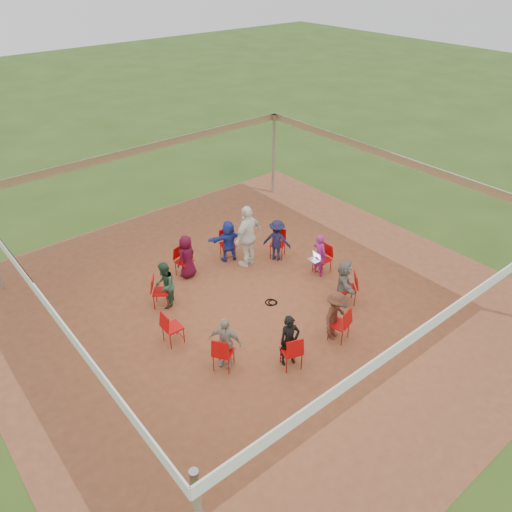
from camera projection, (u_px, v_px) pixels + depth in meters
ground at (255, 304)px, 13.32m from camera, size 80.00×80.00×0.00m
dirt_patch at (255, 303)px, 13.31m from camera, size 13.00×13.00×0.00m
tent at (255, 226)px, 12.05m from camera, size 10.33×10.33×3.00m
chair_0 at (322, 259)px, 14.34m from camera, size 0.45×0.43×0.90m
chair_1 at (278, 244)px, 15.07m from camera, size 0.60×0.59×0.90m
chair_2 at (228, 245)px, 15.03m from camera, size 0.54×0.56×0.90m
chair_3 at (184, 261)px, 14.25m from camera, size 0.53×0.54×0.90m
chair_4 at (161, 292)px, 13.02m from camera, size 0.61×0.60×0.90m
chair_5 at (173, 327)px, 11.81m from camera, size 0.45×0.43×0.90m
chair_6 at (223, 352)px, 11.09m from camera, size 0.60×0.59×0.90m
chair_7 at (291, 351)px, 11.12m from camera, size 0.54×0.56×0.90m
chair_8 at (339, 324)px, 11.91m from camera, size 0.53×0.54×0.90m
chair_9 at (348, 289)px, 13.14m from camera, size 0.61×0.60×0.90m
person_seated_0 at (320, 255)px, 14.17m from camera, size 0.33×0.49×1.31m
person_seated_1 at (277, 240)px, 14.86m from camera, size 0.82×0.93×1.31m
person_seated_2 at (229, 241)px, 14.82m from camera, size 1.29×0.84×1.31m
person_seated_3 at (187, 257)px, 14.08m from camera, size 0.71×0.52×1.31m
person_seated_4 at (165, 285)px, 12.91m from camera, size 0.68×0.73×1.31m
person_seated_5 at (225, 342)px, 11.07m from camera, size 0.75×0.85×1.31m
person_seated_6 at (290, 341)px, 11.11m from camera, size 0.55×0.46×1.31m
person_seated_7 at (335, 316)px, 11.85m from camera, size 0.93×0.64×1.31m
person_seated_8 at (344, 282)px, 13.02m from camera, size 1.10×1.23×1.31m
standing_person at (248, 236)px, 14.44m from camera, size 1.24×0.85×1.92m
cable_coil at (272, 302)px, 13.33m from camera, size 0.33×0.33×0.03m
laptop at (315, 258)px, 14.11m from camera, size 0.27×0.33×0.22m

